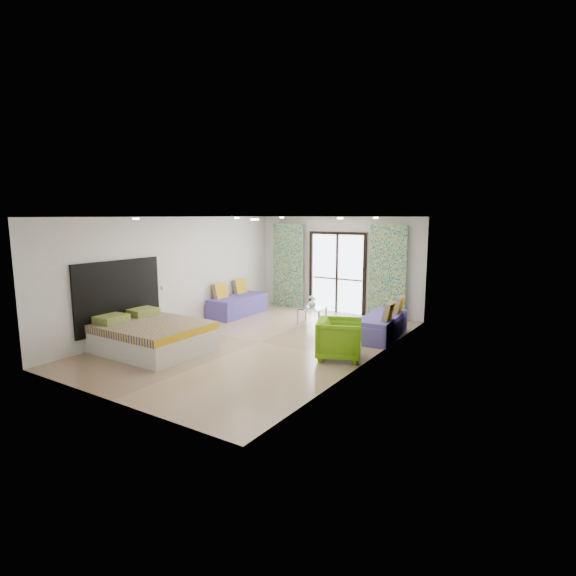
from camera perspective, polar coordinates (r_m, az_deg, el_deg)
The scene contains 24 objects.
floor at distance 9.90m, azimuth -3.60°, elevation -6.84°, with size 5.00×7.50×0.01m, color #937658, non-canonical shape.
ceiling at distance 9.51m, azimuth -3.77°, elevation 9.00°, with size 5.00×7.50×0.01m, color silver, non-canonical shape.
wall_back at distance 12.80m, azimuth 6.32°, elevation 2.95°, with size 5.00×0.01×2.70m, color silver, non-canonical shape.
wall_front at distance 7.00m, azimuth -22.20°, elevation -2.87°, with size 5.00×0.01×2.70m, color silver, non-canonical shape.
wall_left at distance 11.26m, azimuth -13.99°, elevation 1.89°, with size 0.01×7.50×2.70m, color silver, non-canonical shape.
wall_right at distance 8.39m, azimuth 10.21°, elevation -0.42°, with size 0.01×7.50×2.70m, color silver, non-canonical shape.
balcony_door at distance 12.78m, azimuth 6.26°, elevation 2.53°, with size 1.76×0.08×2.28m.
balcony_rail at distance 12.83m, azimuth 6.25°, elevation 1.17°, with size 1.52×0.03×0.04m, color #595451.
curtain_left at distance 13.42m, azimuth 0.03°, elevation 2.86°, with size 1.00×0.10×2.50m, color beige.
curtain_right at distance 12.04m, azimuth 12.55°, elevation 1.92°, with size 1.00×0.10×2.50m, color beige.
downlight_a at distance 9.03m, azimuth -18.76°, elevation 8.33°, with size 0.12×0.12×0.02m, color #FFE0B2.
downlight_b at distance 7.07m, azimuth -4.25°, elevation 8.68°, with size 0.12×0.12×0.02m, color #FFE0B2.
downlight_c at distance 11.16m, azimuth -6.54°, elevation 8.83°, with size 0.12×0.12×0.02m, color #FFE0B2.
downlight_d at distance 9.64m, azimuth 6.64°, elevation 8.78°, with size 0.12×0.12×0.02m, color #FFE0B2.
downlight_e at distance 12.77m, azimuth -0.80°, elevation 8.93°, with size 0.12×0.12×0.02m, color #FFE0B2.
downlight_f at distance 11.47m, azimuth 11.09°, elevation 8.73°, with size 0.12×0.12×0.02m, color #FFE0B2.
headboard at distance 10.20m, azimuth -20.69°, elevation -0.88°, with size 0.06×2.10×1.50m, color black.
switch_plate at distance 10.98m, azimuth -15.50°, elevation 0.06°, with size 0.02×0.10×0.10m, color silver.
bed at distance 9.60m, azimuth -16.90°, elevation -5.86°, with size 2.10×1.71×0.72m.
daybed_left at distance 12.52m, azimuth -6.41°, elevation -2.09°, with size 0.81×1.93×0.94m.
daybed_right at distance 10.39m, azimuth 11.92°, elevation -4.63°, with size 0.87×1.89×0.91m.
coffee_table at distance 11.40m, azimuth 3.08°, elevation -2.72°, with size 0.74×0.74×0.74m.
vase at distance 11.44m, azimuth 3.05°, elevation -1.92°, with size 0.20×0.21×0.20m, color white.
armchair at distance 8.72m, azimuth 6.56°, elevation -6.20°, with size 0.82×0.77×0.85m, color #6BAB16.
Camera 1 is at (5.64, -7.66, 2.73)m, focal length 28.00 mm.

